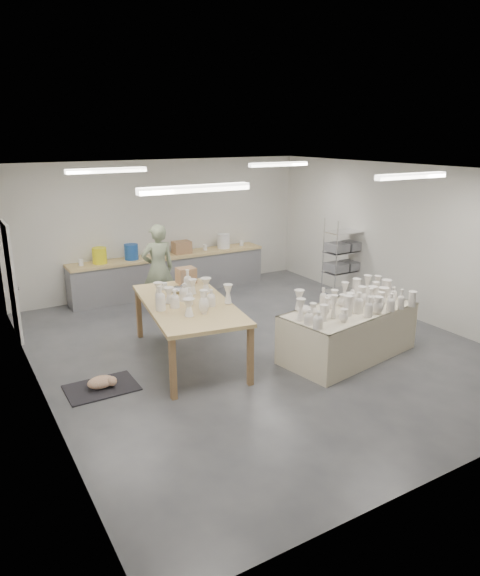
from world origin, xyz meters
TOP-DOWN VIEW (x-y plane):
  - room at (-0.11, 0.08)m, footprint 8.00×8.02m
  - back_counter at (-0.01, 3.68)m, footprint 4.60×0.60m
  - wire_shelf at (3.20, 1.40)m, footprint 0.88×0.48m
  - drying_table at (1.13, -1.08)m, footprint 2.46×1.47m
  - work_table at (-1.16, 0.22)m, footprint 1.68×2.76m
  - rug at (-2.74, -0.15)m, footprint 1.00×0.70m
  - cat at (-2.72, -0.17)m, footprint 0.47×0.39m
  - potter at (-0.74, 2.55)m, footprint 0.70×0.48m
  - red_stool at (-0.74, 2.82)m, footprint 0.41×0.41m

SIDE VIEW (x-z plane):
  - rug at x=-2.74m, z-range 0.00..0.02m
  - cat at x=-2.72m, z-range 0.02..0.19m
  - red_stool at x=-0.74m, z-range 0.11..0.40m
  - drying_table at x=1.13m, z-range -0.14..1.05m
  - back_counter at x=-0.01m, z-range -0.13..1.11m
  - wire_shelf at x=3.20m, z-range 0.02..1.82m
  - potter at x=-0.74m, z-range 0.00..1.84m
  - work_table at x=-1.16m, z-range 0.30..1.64m
  - room at x=-0.11m, z-range 0.56..3.56m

